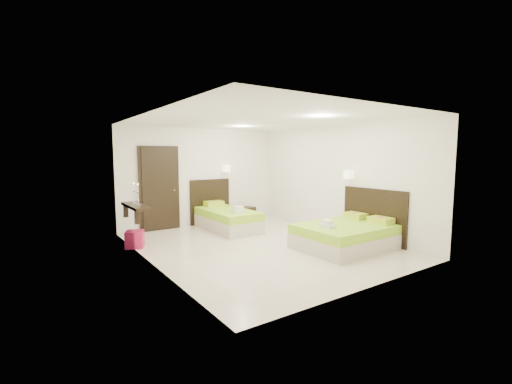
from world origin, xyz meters
TOP-DOWN VIEW (x-y plane):
  - floor at (0.00, 0.00)m, footprint 5.50×5.50m
  - bed_single at (0.22, 1.85)m, footprint 1.18×1.96m
  - bed_double at (1.39, -1.13)m, footprint 1.87×1.59m
  - nightstand at (1.30, 2.54)m, footprint 0.54×0.51m
  - ottoman at (-2.20, 1.35)m, footprint 0.45×0.45m
  - door at (-1.20, 2.70)m, footprint 1.02×0.15m
  - console_shelf at (-2.08, 1.60)m, footprint 0.35×1.20m

SIDE VIEW (x-z plane):
  - floor at x=0.00m, z-range 0.00..0.00m
  - ottoman at x=-2.20m, z-range 0.00..0.34m
  - nightstand at x=1.30m, z-range 0.00..0.39m
  - bed_double at x=1.39m, z-range -0.49..1.05m
  - bed_single at x=0.22m, z-range -0.52..1.10m
  - console_shelf at x=-2.08m, z-range 0.42..1.21m
  - door at x=-1.20m, z-range -0.02..2.12m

